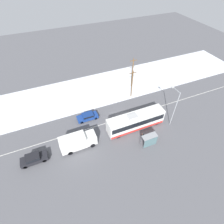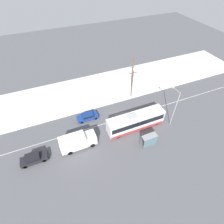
{
  "view_description": "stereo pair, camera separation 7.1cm",
  "coord_description": "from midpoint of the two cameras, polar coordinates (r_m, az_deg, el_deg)",
  "views": [
    {
      "loc": [
        -11.62,
        -22.8,
        26.95
      ],
      "look_at": [
        -1.5,
        1.26,
        1.4
      ],
      "focal_mm": 28.0,
      "sensor_mm": 36.0,
      "label": 1
    },
    {
      "loc": [
        -11.55,
        -22.82,
        26.95
      ],
      "look_at": [
        -1.5,
        1.26,
        1.4
      ],
      "focal_mm": 28.0,
      "sensor_mm": 36.0,
      "label": 2
    }
  ],
  "objects": [
    {
      "name": "parked_car_near_truck",
      "position": [
        33.12,
        -24.18,
        -13.59
      ],
      "size": [
        4.4,
        1.8,
        1.56
      ],
      "color": "black",
      "rests_on": "ground_plane"
    },
    {
      "name": "lane_marking_center",
      "position": [
        37.16,
        2.95,
        -2.18
      ],
      "size": [
        60.0,
        0.12,
        0.0
      ],
      "color": "silver",
      "rests_on": "ground_plane"
    },
    {
      "name": "utility_pole_roadside",
      "position": [
        40.69,
        6.63,
        9.19
      ],
      "size": [
        1.8,
        0.24,
        7.0
      ],
      "color": "brown",
      "rests_on": "ground_plane"
    },
    {
      "name": "utility_pole_snowlot",
      "position": [
        43.89,
        6.78,
        12.65
      ],
      "size": [
        1.8,
        0.24,
        7.76
      ],
      "color": "brown",
      "rests_on": "ground_plane"
    },
    {
      "name": "box_truck",
      "position": [
        31.9,
        -11.24,
        -9.37
      ],
      "size": [
        6.44,
        2.3,
        2.98
      ],
      "color": "silver",
      "rests_on": "ground_plane"
    },
    {
      "name": "streetlamp",
      "position": [
        34.7,
        19.78,
        2.3
      ],
      "size": [
        0.36,
        2.53,
        8.24
      ],
      "color": "#9EA3A8",
      "rests_on": "ground_plane"
    },
    {
      "name": "ground_plane",
      "position": [
        37.16,
        2.95,
        -2.18
      ],
      "size": [
        120.0,
        120.0,
        0.0
      ],
      "primitive_type": "plane",
      "color": "#56565B"
    },
    {
      "name": "sedan_car",
      "position": [
        36.88,
        -7.93,
        -1.39
      ],
      "size": [
        4.35,
        1.8,
        1.39
      ],
      "rotation": [
        0.0,
        0.0,
        3.14
      ],
      "color": "navy",
      "rests_on": "ground_plane"
    },
    {
      "name": "bus_shelter",
      "position": [
        32.2,
        12.34,
        -8.83
      ],
      "size": [
        2.8,
        1.2,
        2.4
      ],
      "color": "gray",
      "rests_on": "ground_plane"
    },
    {
      "name": "snow_lot",
      "position": [
        45.25,
        -3.31,
        7.85
      ],
      "size": [
        80.0,
        13.27,
        0.12
      ],
      "color": "silver",
      "rests_on": "ground_plane"
    },
    {
      "name": "pedestrian_at_stop",
      "position": [
        33.22,
        9.86,
        -7.77
      ],
      "size": [
        0.62,
        0.27,
        1.71
      ],
      "color": "#23232D",
      "rests_on": "ground_plane"
    },
    {
      "name": "city_bus",
      "position": [
        34.55,
        7.77,
        -2.98
      ],
      "size": [
        11.58,
        2.57,
        3.6
      ],
      "color": "white",
      "rests_on": "ground_plane"
    }
  ]
}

